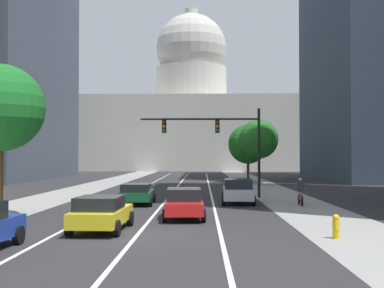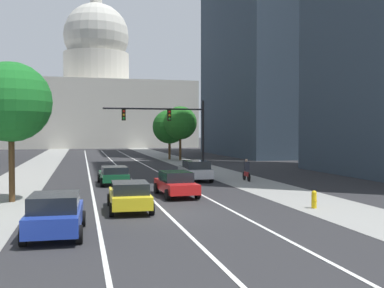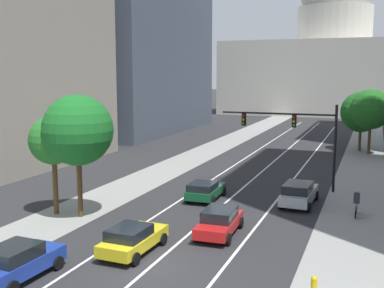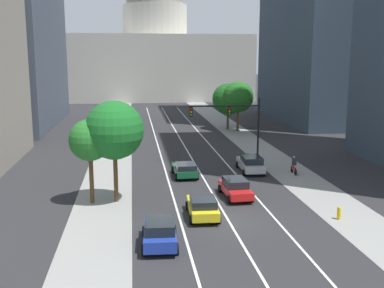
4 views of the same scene
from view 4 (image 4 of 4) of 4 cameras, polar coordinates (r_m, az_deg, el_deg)
ground_plane at (r=70.16m, az=-2.15°, el=1.81°), size 400.00×400.00×0.00m
sidewalk_left at (r=64.99m, az=-9.28°, el=0.97°), size 4.27×130.00×0.01m
sidewalk_right at (r=66.61m, az=5.60°, el=1.30°), size 4.27×130.00×0.01m
lane_stripe_left at (r=55.20m, az=-4.05°, el=-0.64°), size 0.16×90.00×0.01m
lane_stripe_center at (r=55.46m, az=-0.74°, el=-0.56°), size 0.16×90.00×0.01m
lane_stripe_right at (r=55.91m, az=2.53°, el=-0.48°), size 0.16×90.00×0.01m
capitol_building at (r=122.47m, az=-4.49°, el=11.30°), size 46.17×26.75×37.20m
car_silver at (r=44.64m, az=7.18°, el=-2.36°), size 2.23×4.82×1.59m
car_yellow at (r=32.14m, az=1.31°, el=-7.63°), size 2.14×4.36×1.44m
car_green at (r=42.47m, az=-0.87°, el=-3.09°), size 2.18×4.08×1.36m
car_red at (r=36.65m, az=5.32°, el=-5.32°), size 2.14×4.45×1.47m
car_blue at (r=27.57m, az=-3.98°, el=-10.69°), size 2.21×4.23×1.59m
traffic_signal_mast at (r=48.12m, az=4.85°, el=3.25°), size 8.93×0.39×6.63m
fire_hydrant at (r=33.30m, az=17.52°, el=-8.01°), size 0.26×0.35×0.91m
cyclist at (r=44.49m, az=12.35°, el=-2.54°), size 0.37×1.70×1.72m
street_tree_mid_left at (r=34.88m, az=-9.47°, el=1.66°), size 4.38×4.38×7.67m
street_tree_far_right at (r=69.81m, az=4.42°, el=5.47°), size 4.68×4.68×6.86m
street_tree_mid_right at (r=67.92m, az=5.65°, el=5.73°), size 4.44×4.44×7.24m
street_tree_near_left at (r=35.05m, az=-12.36°, el=0.41°), size 3.10×3.10×6.34m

